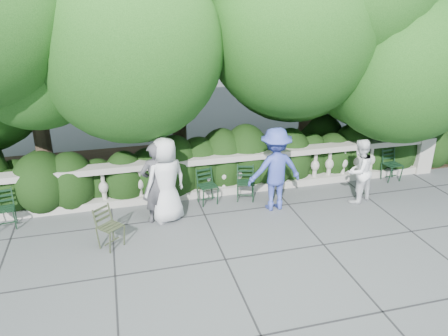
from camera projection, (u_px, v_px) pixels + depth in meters
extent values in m
plane|color=#494C50|center=(236.00, 230.00, 9.11)|extent=(90.00, 90.00, 0.00)
cube|color=#9E998E|center=(216.00, 190.00, 10.69)|extent=(12.00, 0.32, 0.18)
cube|color=#9E998E|center=(215.00, 158.00, 10.37)|extent=(12.00, 0.36, 0.14)
cube|color=#9E998E|center=(421.00, 154.00, 11.90)|extent=(0.44, 0.44, 1.00)
cylinder|color=#3F3023|center=(41.00, 133.00, 10.69)|extent=(0.40, 0.40, 2.80)
ellipsoid|color=#13390F|center=(22.00, 38.00, 9.43)|extent=(5.28, 5.28, 3.96)
cylinder|color=#3F3023|center=(178.00, 106.00, 11.94)|extent=(0.40, 0.40, 3.40)
cylinder|color=#3F3023|center=(307.00, 111.00, 12.21)|extent=(0.40, 0.40, 3.00)
ellipsoid|color=#13390F|center=(321.00, 21.00, 10.89)|extent=(5.52, 5.52, 4.14)
cylinder|color=#3F3023|center=(389.00, 107.00, 13.44)|extent=(0.40, 0.40, 2.60)
ellipsoid|color=#13390F|center=(408.00, 38.00, 12.29)|extent=(4.80, 4.80, 3.60)
imported|color=silver|center=(166.00, 180.00, 9.17)|extent=(1.07, 0.89, 1.87)
imported|color=#45444A|center=(155.00, 183.00, 9.17)|extent=(0.74, 0.60, 1.77)
imported|color=white|center=(359.00, 171.00, 10.09)|extent=(0.91, 0.82, 1.53)
imported|color=#3848A9|center=(275.00, 169.00, 9.69)|extent=(1.25, 0.75, 1.91)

